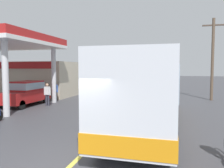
% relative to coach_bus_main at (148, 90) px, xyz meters
% --- Properties ---
extents(ground, '(120.00, 120.00, 0.00)m').
position_rel_coach_bus_main_xyz_m(ground, '(-1.63, 15.05, -1.72)').
color(ground, '#424247').
extents(lane_divider_stripe, '(0.16, 50.00, 0.01)m').
position_rel_coach_bus_main_xyz_m(lane_divider_stripe, '(-1.63, 10.05, -1.72)').
color(lane_divider_stripe, '#D8CC4C').
rests_on(lane_divider_stripe, ground).
extents(coach_bus_main, '(2.60, 11.04, 3.69)m').
position_rel_coach_bus_main_xyz_m(coach_bus_main, '(0.00, 0.00, 0.00)').
color(coach_bus_main, silver).
rests_on(coach_bus_main, ground).
extents(gas_station_roadside, '(9.10, 11.95, 5.10)m').
position_rel_coach_bus_main_xyz_m(gas_station_roadside, '(-11.73, 6.68, 0.91)').
color(gas_station_roadside, '#B21E1E').
rests_on(gas_station_roadside, ground).
extents(car_at_pump, '(1.70, 4.20, 1.82)m').
position_rel_coach_bus_main_xyz_m(car_at_pump, '(-9.30, 3.35, -0.71)').
color(car_at_pump, maroon).
rests_on(car_at_pump, ground).
extents(minibus_opposing_lane, '(2.04, 6.13, 2.44)m').
position_rel_coach_bus_main_xyz_m(minibus_opposing_lane, '(-3.67, 14.28, -0.25)').
color(minibus_opposing_lane, teal).
rests_on(minibus_opposing_lane, ground).
extents(pedestrian_near_pump, '(0.55, 0.22, 1.66)m').
position_rel_coach_bus_main_xyz_m(pedestrian_near_pump, '(-7.72, 3.64, -0.79)').
color(pedestrian_near_pump, '#33333F').
rests_on(pedestrian_near_pump, ground).
extents(pedestrian_by_shop, '(0.55, 0.22, 1.66)m').
position_rel_coach_bus_main_xyz_m(pedestrian_by_shop, '(-8.19, 5.58, -0.79)').
color(pedestrian_by_shop, '#33333F').
rests_on(pedestrian_by_shop, ground).
extents(utility_pole_roadside, '(1.80, 0.24, 7.03)m').
position_rel_coach_bus_main_xyz_m(utility_pole_roadside, '(4.56, 9.77, 1.97)').
color(utility_pole_roadside, brown).
rests_on(utility_pole_roadside, ground).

